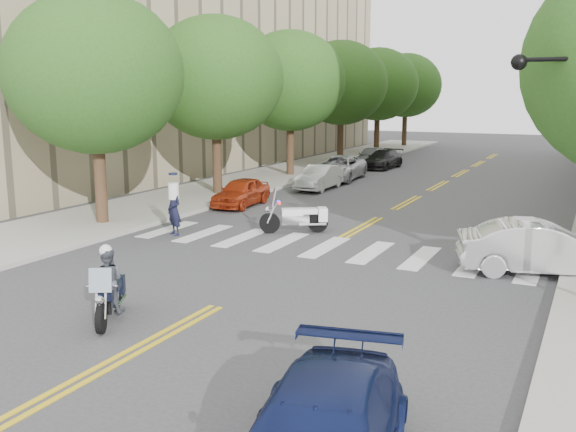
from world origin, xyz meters
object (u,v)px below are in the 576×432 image
Objects in this scene: officer_standing at (174,210)px; convertible at (541,248)px; motorcycle_parked at (300,217)px; motorcycle_police at (108,286)px.

officer_standing is 0.40× the size of convertible.
motorcycle_parked is 4.40m from officer_standing.
motorcycle_police is 9.91m from motorcycle_parked.
motorcycle_parked is at bearing -119.94° from motorcycle_police.
officer_standing is (-3.74, -2.30, 0.33)m from motorcycle_parked.
motorcycle_police is 11.38m from convertible.
officer_standing is (-3.79, 7.60, 0.12)m from motorcycle_police.
motorcycle_parked is at bearing 54.80° from officer_standing.
convertible is (8.10, 7.99, -0.03)m from motorcycle_police.
motorcycle_police is 0.87× the size of motorcycle_parked.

